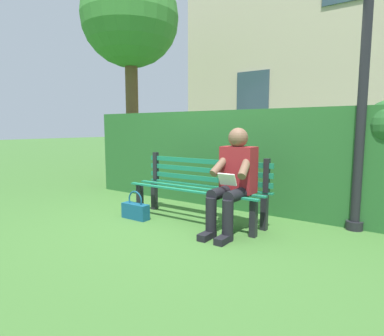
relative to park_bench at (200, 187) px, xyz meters
The scene contains 8 objects.
ground 0.43m from the park_bench, 90.00° to the left, with size 60.00×60.00×0.00m, color #3D6B2D.
park_bench is the anchor object (origin of this frame).
person_seated 0.61m from the park_bench, 162.81° to the left, with size 0.44×0.73×1.15m.
hedge_backdrop 1.07m from the park_bench, 104.67° to the right, with size 5.63×0.68×1.47m.
tree 4.90m from the park_bench, 32.09° to the right, with size 2.23×2.12×4.61m.
building_facade 6.94m from the park_bench, 95.88° to the right, with size 8.42×2.85×7.22m.
handbag 0.88m from the park_bench, 32.21° to the left, with size 0.38×0.13×0.36m.
lamp_post 2.69m from the park_bench, 158.02° to the right, with size 0.29×0.29×3.84m.
Camera 1 is at (-2.20, 3.24, 1.16)m, focal length 30.28 mm.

